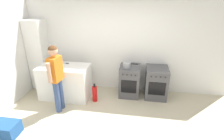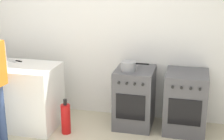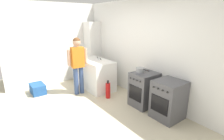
# 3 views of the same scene
# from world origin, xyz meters

# --- Properties ---
(ground_plane) EXTENTS (8.00, 8.00, 0.00)m
(ground_plane) POSITION_xyz_m (0.00, 0.00, 0.00)
(ground_plane) COLOR beige
(back_wall) EXTENTS (6.00, 0.10, 2.60)m
(back_wall) POSITION_xyz_m (0.00, 1.95, 1.30)
(back_wall) COLOR white
(back_wall) RESTS_ON ground
(side_wall_left) EXTENTS (0.10, 3.10, 2.60)m
(side_wall_left) POSITION_xyz_m (-2.60, 0.40, 1.30)
(side_wall_left) COLOR white
(side_wall_left) RESTS_ON ground
(counter_unit) EXTENTS (1.30, 0.70, 0.90)m
(counter_unit) POSITION_xyz_m (-1.35, 1.20, 0.45)
(counter_unit) COLOR white
(counter_unit) RESTS_ON ground
(oven_left) EXTENTS (0.54, 0.62, 0.85)m
(oven_left) POSITION_xyz_m (0.35, 1.58, 0.43)
(oven_left) COLOR #4C4C51
(oven_left) RESTS_ON ground
(oven_right) EXTENTS (0.57, 0.62, 0.85)m
(oven_right) POSITION_xyz_m (1.07, 1.58, 0.43)
(oven_right) COLOR #4C4C51
(oven_right) RESTS_ON ground
(pot) EXTENTS (0.39, 0.21, 0.13)m
(pot) POSITION_xyz_m (0.27, 1.49, 0.91)
(pot) COLOR gray
(pot) RESTS_ON oven_left
(knife_carving) EXTENTS (0.32, 0.14, 0.01)m
(knife_carving) POSITION_xyz_m (-1.42, 1.43, 0.90)
(knife_carving) COLOR silver
(knife_carving) RESTS_ON counter_unit
(knife_bread) EXTENTS (0.33, 0.17, 0.01)m
(knife_bread) POSITION_xyz_m (-1.51, 1.41, 0.90)
(knife_bread) COLOR silver
(knife_bread) RESTS_ON counter_unit
(person) EXTENTS (0.23, 0.57, 1.62)m
(person) POSITION_xyz_m (-1.26, 0.60, 0.97)
(person) COLOR #384C7A
(person) RESTS_ON ground
(fire_extinguisher) EXTENTS (0.13, 0.13, 0.50)m
(fire_extinguisher) POSITION_xyz_m (-0.52, 1.10, 0.22)
(fire_extinguisher) COLOR red
(fire_extinguisher) RESTS_ON ground
(recycling_crate_lower) EXTENTS (0.52, 0.36, 0.28)m
(recycling_crate_lower) POSITION_xyz_m (-1.98, -0.38, 0.14)
(recycling_crate_lower) COLOR #235193
(recycling_crate_lower) RESTS_ON ground
(larder_cabinet) EXTENTS (0.48, 0.44, 2.00)m
(larder_cabinet) POSITION_xyz_m (-2.30, 1.68, 1.00)
(larder_cabinet) COLOR white
(larder_cabinet) RESTS_ON ground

